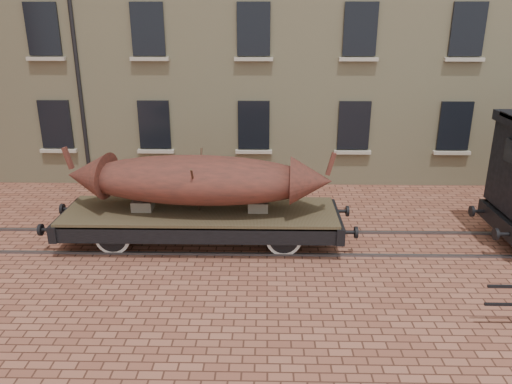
{
  "coord_description": "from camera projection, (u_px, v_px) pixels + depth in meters",
  "views": [
    {
      "loc": [
        -2.08,
        -12.28,
        5.88
      ],
      "look_at": [
        -2.33,
        0.5,
        1.3
      ],
      "focal_mm": 35.0,
      "sensor_mm": 36.0,
      "label": 1
    }
  ],
  "objects": [
    {
      "name": "iron_boat",
      "position": [
        198.0,
        180.0,
        12.96
      ],
      "size": [
        7.08,
        2.29,
        1.67
      ],
      "color": "maroon",
      "rests_on": "flatcar_wagon"
    },
    {
      "name": "ground",
      "position": [
        342.0,
        244.0,
        13.5
      ],
      "size": [
        90.0,
        90.0,
        0.0
      ],
      "primitive_type": "plane",
      "color": "brown"
    },
    {
      "name": "rail_track",
      "position": [
        342.0,
        243.0,
        13.49
      ],
      "size": [
        30.0,
        1.52,
        0.06
      ],
      "color": "#59595E",
      "rests_on": "ground"
    },
    {
      "name": "flatcar_wagon",
      "position": [
        201.0,
        217.0,
        13.31
      ],
      "size": [
        8.12,
        2.2,
        1.23
      ],
      "color": "#4B422E",
      "rests_on": "ground"
    }
  ]
}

